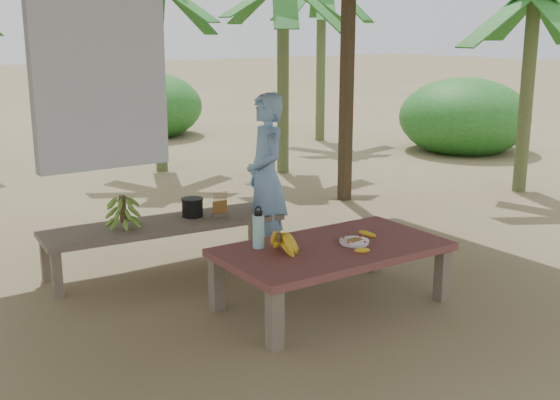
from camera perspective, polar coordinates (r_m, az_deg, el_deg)
ground at (r=5.85m, az=-1.64°, el=-8.12°), size 80.00×80.00×0.00m
work_table at (r=5.62m, az=4.25°, el=-4.37°), size 1.82×1.03×0.50m
bench at (r=6.53m, az=-9.37°, el=-2.27°), size 2.25×0.80×0.45m
ripe_banana_bunch at (r=5.38m, az=-0.09°, el=-3.46°), size 0.30×0.26×0.18m
plate at (r=5.66m, az=6.05°, el=-3.40°), size 0.24×0.24×0.04m
loose_banana_front at (r=5.44m, az=6.70°, el=-4.08°), size 0.15×0.06×0.04m
loose_banana_side at (r=5.87m, az=7.12°, el=-2.75°), size 0.11×0.17×0.04m
water_flask at (r=5.50m, az=-1.77°, el=-2.47°), size 0.09×0.09×0.34m
green_banana_stalk at (r=6.36m, az=-12.65°, el=-0.88°), size 0.30×0.30×0.31m
cooking_pot at (r=6.66m, az=-7.13°, el=-0.63°), size 0.20×0.20×0.17m
skewer_rack at (r=6.63m, az=-4.91°, el=-0.31°), size 0.19×0.10×0.24m
woman at (r=6.72m, az=-1.13°, el=1.92°), size 0.52×0.66×1.60m
banana_plant_e at (r=9.95m, az=19.92°, el=14.34°), size 1.80×1.80×2.89m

